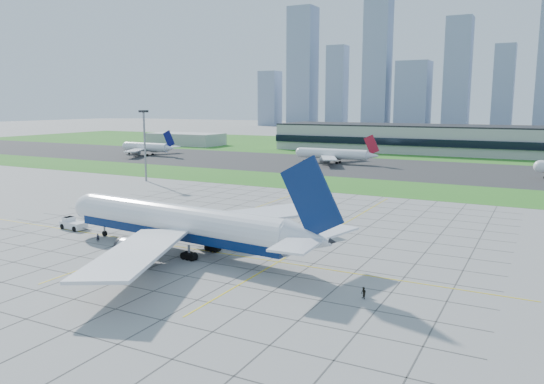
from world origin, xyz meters
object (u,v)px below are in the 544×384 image
object	(u,v)px
crew_far	(363,293)
distant_jet_0	(147,147)
light_mast	(144,137)
pushback_tug	(73,224)
airliner	(181,224)
crew_near	(98,238)
distant_jet_1	(334,154)

from	to	relation	value
crew_far	distant_jet_0	xyz separation A→B (m)	(-171.56, 153.37, 3.59)
light_mast	pushback_tug	xyz separation A→B (m)	(35.36, -65.82, -15.03)
airliner	crew_far	world-z (taller)	airliner
pushback_tug	distant_jet_0	bearing A→B (deg)	130.49
crew_far	distant_jet_0	size ratio (longest dim) A/B	0.04
airliner	pushback_tug	distance (m)	33.68
airliner	crew_near	world-z (taller)	airliner
pushback_tug	distant_jet_0	size ratio (longest dim) A/B	0.22
crew_near	distant_jet_1	world-z (taller)	distant_jet_1
airliner	pushback_tug	size ratio (longest dim) A/B	6.80
crew_far	distant_jet_1	size ratio (longest dim) A/B	0.04
crew_far	distant_jet_1	world-z (taller)	distant_jet_1
distant_jet_1	airliner	bearing A→B (deg)	-79.60
airliner	distant_jet_1	bearing A→B (deg)	105.73
light_mast	crew_far	bearing A→B (deg)	-35.89
crew_near	pushback_tug	bearing A→B (deg)	112.25
crew_near	distant_jet_0	world-z (taller)	distant_jet_0
crew_near	crew_far	distance (m)	58.31
crew_far	distant_jet_1	xyz separation A→B (m)	(-67.07, 163.39, 3.59)
airliner	distant_jet_1	size ratio (longest dim) A/B	1.50
crew_far	light_mast	bearing A→B (deg)	-173.92
distant_jet_1	distant_jet_0	bearing A→B (deg)	-174.52
distant_jet_0	crew_far	bearing A→B (deg)	-41.80
light_mast	airliner	bearing A→B (deg)	-45.38
airliner	crew_far	bearing A→B (deg)	-6.45
airliner	distant_jet_0	xyz separation A→B (m)	(-133.00, 145.33, -0.98)
light_mast	airliner	world-z (taller)	light_mast
crew_far	distant_jet_0	distance (m)	230.15
crew_near	distant_jet_1	bearing A→B (deg)	48.88
airliner	pushback_tug	xyz separation A→B (m)	(-33.20, 3.65, -4.31)
light_mast	distant_jet_0	distance (m)	100.22
crew_near	crew_far	xyz separation A→B (m)	(58.02, -5.76, 0.00)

